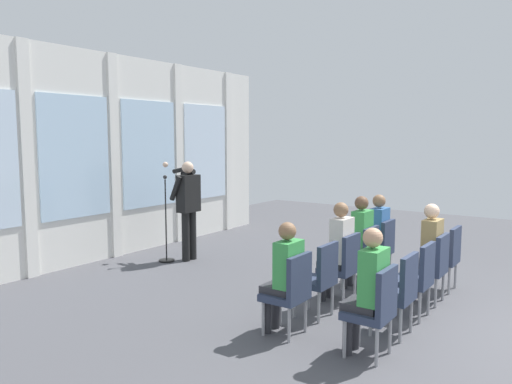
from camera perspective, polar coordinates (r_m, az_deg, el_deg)
name	(u,v)px	position (r m, az deg, el deg)	size (l,w,h in m)	color
rear_partition	(116,157)	(9.60, -15.74, 3.92)	(8.44, 0.14, 3.72)	silver
speaker	(188,203)	(9.05, -7.79, -1.24)	(0.50, 0.69, 1.79)	black
mic_stand	(166,243)	(9.13, -10.20, -5.74)	(0.28, 0.28, 1.55)	black
chair_r0_c0	(291,289)	(5.69, 3.97, -11.01)	(0.46, 0.44, 0.94)	#99999E
audience_r0_c0	(284,272)	(5.68, 3.26, -9.11)	(0.36, 0.39, 1.29)	#2D2D33
chair_r0_c1	(319,275)	(6.26, 7.24, -9.42)	(0.46, 0.44, 0.94)	#99999E
chair_r0_c2	(343,264)	(6.86, 9.93, -8.07)	(0.46, 0.44, 0.94)	#99999E
audience_r0_c2	(338,247)	(6.84, 9.36, -6.21)	(0.36, 0.39, 1.36)	#2D2D33
chair_r0_c3	(363,254)	(7.46, 12.17, -6.94)	(0.46, 0.44, 0.94)	#99999E
audience_r0_c3	(359,238)	(7.45, 11.65, -5.16)	(0.36, 0.39, 1.38)	#2D2D33
chair_r0_c4	(381,246)	(8.08, 14.06, -5.96)	(0.46, 0.44, 0.94)	#99999E
audience_r0_c4	(376,232)	(8.07, 13.56, -4.47)	(0.36, 0.39, 1.34)	#2D2D33
chair_r1_c0	(376,306)	(5.28, 13.49, -12.58)	(0.46, 0.44, 0.94)	#99999E
audience_r1_c0	(368,285)	(5.24, 12.71, -10.35)	(0.36, 0.39, 1.33)	#2D2D33
chair_r1_c1	(399,289)	(5.89, 15.97, -10.64)	(0.46, 0.44, 0.94)	#99999E
chair_r1_c2	(418,276)	(6.52, 17.96, -9.06)	(0.46, 0.44, 0.94)	#99999E
chair_r1_c3	(433,264)	(7.15, 19.59, -7.75)	(0.46, 0.44, 0.94)	#99999E
audience_r1_c3	(428,248)	(7.13, 19.03, -6.04)	(0.36, 0.39, 1.35)	#2D2D33
chair_r1_c4	(447,254)	(7.80, 20.94, -6.64)	(0.46, 0.44, 0.94)	#99999E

